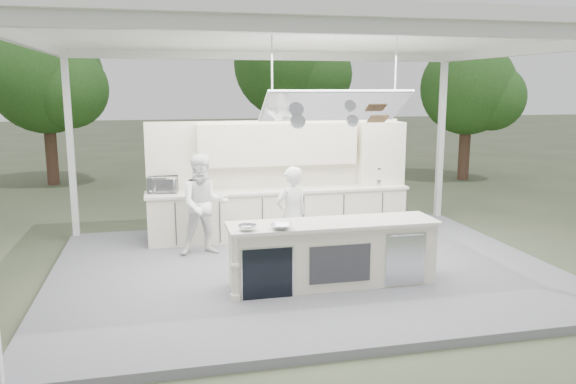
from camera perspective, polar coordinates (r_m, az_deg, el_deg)
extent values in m
plane|color=#4D563B|center=(9.31, 1.63, -8.23)|extent=(90.00, 90.00, 0.00)
cube|color=slate|center=(9.29, 1.64, -7.88)|extent=(8.00, 6.00, 0.12)
cube|color=white|center=(13.02, 15.26, 5.16)|extent=(0.12, 0.12, 3.70)
cube|color=white|center=(11.60, -21.23, 4.18)|extent=(0.12, 0.12, 3.70)
cube|color=white|center=(8.84, 1.77, 15.62)|extent=(8.20, 6.20, 0.16)
cube|color=white|center=(6.08, 9.01, 16.24)|extent=(8.00, 0.12, 0.16)
cube|color=white|center=(11.65, -1.97, 13.63)|extent=(8.00, 0.12, 0.16)
cube|color=white|center=(8.70, -24.73, 13.70)|extent=(0.12, 6.00, 0.16)
cube|color=white|center=(10.52, 23.37, 13.11)|extent=(0.12, 6.00, 0.16)
cube|color=white|center=(8.01, 4.78, 8.73)|extent=(2.00, 0.71, 0.43)
cube|color=white|center=(8.01, 4.78, 8.73)|extent=(2.06, 0.76, 0.46)
cylinder|color=white|center=(7.78, -1.64, 12.20)|extent=(0.02, 0.02, 0.95)
cylinder|color=white|center=(8.32, 10.88, 11.92)|extent=(0.02, 0.02, 0.95)
cylinder|color=silver|center=(8.02, 1.00, 7.19)|extent=(0.22, 0.14, 0.21)
cylinder|color=silver|center=(8.21, 6.56, 7.20)|extent=(0.18, 0.12, 0.18)
cube|color=olive|center=(8.36, 9.12, 7.34)|extent=(0.28, 0.18, 0.12)
cube|color=beige|center=(8.37, 4.55, -6.37)|extent=(3.00, 0.70, 0.90)
cube|color=white|center=(8.24, 4.60, -3.21)|extent=(3.10, 0.78, 0.05)
cylinder|color=beige|center=(7.73, -5.42, -7.76)|extent=(0.11, 0.11, 0.92)
cube|color=black|center=(7.82, -2.10, -8.26)|extent=(0.70, 0.04, 0.72)
cube|color=silver|center=(7.82, -2.10, -8.27)|extent=(0.74, 0.03, 0.72)
cube|color=#303135|center=(8.05, 5.32, -7.29)|extent=(0.90, 0.02, 0.55)
cube|color=silver|center=(8.41, 11.85, -6.70)|extent=(0.62, 0.02, 0.78)
cube|color=beige|center=(10.94, -0.86, -2.26)|extent=(5.00, 0.65, 0.90)
cube|color=white|center=(10.84, -0.87, 0.19)|extent=(5.08, 0.72, 0.05)
cube|color=beige|center=(11.09, -1.20, 1.48)|extent=(5.00, 0.10, 2.25)
cube|color=beige|center=(10.88, -1.07, 4.89)|extent=(3.10, 0.38, 0.80)
cube|color=beige|center=(11.48, 9.32, 3.79)|extent=(0.90, 0.45, 1.30)
cube|color=olive|center=(11.48, 9.32, 3.79)|extent=(0.84, 0.40, 0.03)
cylinder|color=silver|center=(11.39, 9.04, 1.00)|extent=(0.20, 0.20, 0.12)
cylinder|color=black|center=(11.36, 9.07, 1.80)|extent=(0.17, 0.17, 0.20)
cylinder|color=black|center=(11.52, 10.66, 1.01)|extent=(0.16, 0.16, 0.10)
cone|color=black|center=(11.50, 10.68, 1.85)|extent=(0.14, 0.14, 0.24)
cylinder|color=#4C3226|center=(18.91, -22.90, 3.86)|extent=(0.36, 0.36, 2.10)
sphere|color=#2F6023|center=(18.81, -23.40, 10.65)|extent=(3.40, 3.40, 3.40)
sphere|color=#2F6023|center=(18.20, -21.48, 9.74)|extent=(2.38, 2.38, 2.38)
cylinder|color=#4C3226|center=(21.14, 0.01, 5.81)|extent=(0.36, 0.36, 2.45)
sphere|color=#2F6023|center=(21.08, 0.01, 12.94)|extent=(4.00, 4.00, 4.00)
sphere|color=#2F6023|center=(20.68, 2.60, 11.87)|extent=(2.80, 2.80, 2.80)
cylinder|color=#4C3226|center=(19.29, 17.47, 4.07)|extent=(0.36, 0.36, 1.92)
sphere|color=#2F6023|center=(19.18, 17.81, 10.05)|extent=(3.00, 3.00, 3.00)
sphere|color=#2F6023|center=(19.11, 20.01, 9.02)|extent=(2.10, 2.10, 2.10)
imported|color=white|center=(9.19, 0.35, -2.43)|extent=(0.69, 0.57, 1.63)
imported|color=white|center=(9.83, -8.55, -1.29)|extent=(0.89, 0.71, 1.76)
imported|color=silver|center=(10.71, -12.61, 0.75)|extent=(0.59, 0.44, 0.30)
imported|color=silver|center=(7.78, -0.70, -3.54)|extent=(0.36, 0.36, 0.07)
imported|color=silver|center=(7.73, -4.15, -3.63)|extent=(0.31, 0.31, 0.08)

